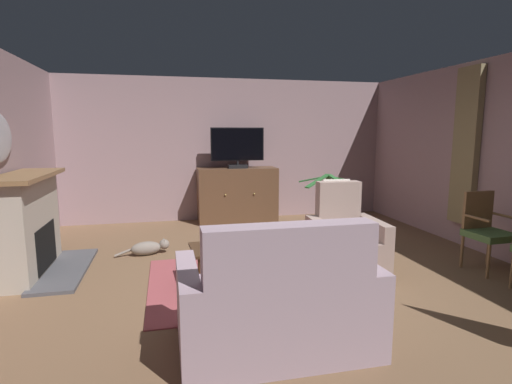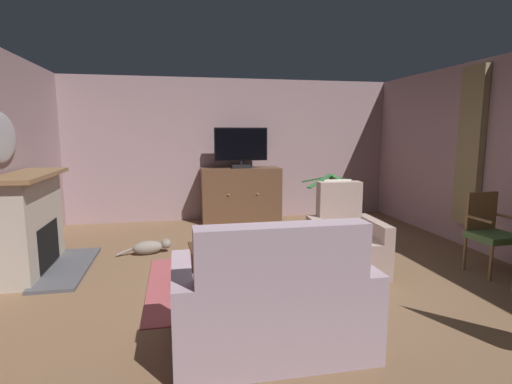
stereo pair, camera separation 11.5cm
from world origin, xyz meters
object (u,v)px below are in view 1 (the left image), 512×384
at_px(sofa_floral, 278,306).
at_px(television, 237,147).
at_px(side_chair_far_end, 486,229).
at_px(armchair_in_far_corner, 345,243).
at_px(tv_cabinet, 237,196).
at_px(fireplace, 28,227).
at_px(cat, 149,248).
at_px(folded_newspaper, 234,246).
at_px(potted_plant_tall_palm_by_window, 327,221).
at_px(tv_remote, 264,245).
at_px(coffee_table, 243,249).

bearing_deg(sofa_floral, television, 83.77).
xyz_separation_m(sofa_floral, side_chair_far_end, (2.96, 1.17, 0.16)).
xyz_separation_m(armchair_in_far_corner, side_chair_far_end, (1.66, -0.39, 0.18)).
relative_size(television, armchair_in_far_corner, 0.91).
bearing_deg(television, tv_cabinet, 90.00).
bearing_deg(fireplace, side_chair_far_end, -11.36).
distance_m(television, cat, 2.66).
bearing_deg(armchair_in_far_corner, cat, 154.47).
height_order(television, folded_newspaper, television).
relative_size(fireplace, potted_plant_tall_palm_by_window, 1.52).
height_order(tv_remote, sofa_floral, sofa_floral).
bearing_deg(fireplace, tv_remote, -19.58).
relative_size(armchair_in_far_corner, cat, 1.47).
distance_m(armchair_in_far_corner, side_chair_far_end, 1.72).
xyz_separation_m(coffee_table, sofa_floral, (0.00, -1.42, -0.04)).
height_order(coffee_table, potted_plant_tall_palm_by_window, potted_plant_tall_palm_by_window).
xyz_separation_m(tv_remote, folded_newspaper, (-0.32, 0.07, -0.01)).
height_order(sofa_floral, potted_plant_tall_palm_by_window, sofa_floral).
distance_m(fireplace, folded_newspaper, 2.47).
relative_size(tv_cabinet, folded_newspaper, 4.89).
relative_size(fireplace, side_chair_far_end, 1.61).
bearing_deg(tv_cabinet, sofa_floral, -96.15).
distance_m(coffee_table, tv_remote, 0.25).
xyz_separation_m(armchair_in_far_corner, potted_plant_tall_palm_by_window, (0.42, 1.54, -0.10)).
height_order(tv_remote, side_chair_far_end, side_chair_far_end).
xyz_separation_m(fireplace, cat, (1.33, 0.44, -0.47)).
relative_size(sofa_floral, side_chair_far_end, 1.57).
relative_size(tv_cabinet, side_chair_far_end, 1.54).
xyz_separation_m(tv_remote, potted_plant_tall_palm_by_window, (1.50, 1.78, -0.21)).
xyz_separation_m(television, tv_remote, (-0.27, -3.10, -0.96)).
bearing_deg(tv_remote, tv_cabinet, 147.02).
bearing_deg(sofa_floral, armchair_in_far_corner, 50.15).
relative_size(sofa_floral, cat, 2.05).
relative_size(side_chair_far_end, cat, 1.30).
height_order(tv_cabinet, television, television).
bearing_deg(side_chair_far_end, cat, 159.34).
height_order(tv_remote, folded_newspaper, tv_remote).
relative_size(tv_cabinet, television, 1.50).
distance_m(armchair_in_far_corner, potted_plant_tall_palm_by_window, 1.60).
distance_m(coffee_table, sofa_floral, 1.42).
bearing_deg(cat, tv_remote, -46.85).
xyz_separation_m(armchair_in_far_corner, cat, (-2.37, 1.13, -0.24)).
bearing_deg(potted_plant_tall_palm_by_window, fireplace, -168.37).
distance_m(tv_cabinet, potted_plant_tall_palm_by_window, 1.86).
bearing_deg(potted_plant_tall_palm_by_window, side_chair_far_end, -57.14).
bearing_deg(sofa_floral, fireplace, 137.05).
height_order(folded_newspaper, potted_plant_tall_palm_by_window, potted_plant_tall_palm_by_window).
distance_m(fireplace, tv_cabinet, 3.64).
xyz_separation_m(coffee_table, tv_remote, (0.22, -0.11, 0.06)).
bearing_deg(tv_remote, potted_plant_tall_palm_by_window, 111.78).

